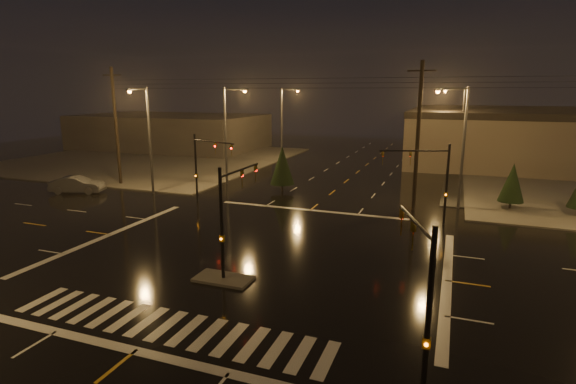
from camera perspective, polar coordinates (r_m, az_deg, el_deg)
name	(u,v)px	position (r m, az deg, el deg)	size (l,w,h in m)	color
ground	(255,254)	(27.53, -4.18, -7.92)	(140.00, 140.00, 0.00)	black
sidewalk_nw	(152,159)	(67.89, -16.83, 4.09)	(36.00, 36.00, 0.12)	#4E4B45
median_island	(223,279)	(24.20, -8.20, -10.84)	(3.00, 1.60, 0.15)	#4E4B45
crosswalk	(167,326)	(20.46, -15.15, -16.07)	(15.00, 2.60, 0.01)	beige
stop_bar_near	(136,351)	(19.11, -18.79, -18.55)	(16.00, 0.50, 0.01)	beige
stop_bar_far	(310,210)	(37.32, 2.85, -2.30)	(16.00, 0.50, 0.01)	beige
commercial_block	(171,131)	(80.13, -14.65, 7.45)	(30.00, 18.00, 5.60)	#3D3735
signal_mast_median	(230,207)	(23.77, -7.41, -1.87)	(0.25, 4.59, 6.00)	black
signal_mast_ne	(433,174)	(34.04, 17.89, 2.15)	(4.84, 1.86, 6.00)	black
signal_mast_nw	(203,160)	(39.63, -10.71, 3.98)	(4.84, 1.86, 6.00)	black
signal_mast_se	(422,288)	(14.90, 16.66, -11.61)	(1.55, 3.87, 6.00)	black
streetlight_1	(228,129)	(47.02, -7.62, 7.92)	(2.77, 0.32, 10.00)	#38383A
streetlight_2	(284,120)	(61.57, -0.55, 9.17)	(2.77, 0.32, 10.00)	#38383A
streetlight_3	(460,139)	(39.56, 20.99, 6.28)	(2.77, 0.32, 10.00)	#38383A
streetlight_4	(460,123)	(59.49, 20.97, 8.20)	(2.77, 0.32, 10.00)	#38383A
streetlight_5	(147,133)	(43.92, -17.45, 7.11)	(0.32, 2.77, 10.00)	#38383A
utility_pole_0	(116,126)	(49.87, -21.00, 7.84)	(2.20, 0.32, 12.00)	black
utility_pole_1	(418,136)	(37.64, 16.16, 6.83)	(2.20, 0.32, 12.00)	black
conifer_0	(512,183)	(41.31, 26.60, 1.07)	(2.04, 2.04, 3.89)	black
conifer_3	(282,165)	(43.85, -0.74, 3.40)	(2.38, 2.38, 4.42)	black
car_crossing	(77,185)	(47.79, -25.21, 0.84)	(1.74, 4.99, 1.65)	#55575C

